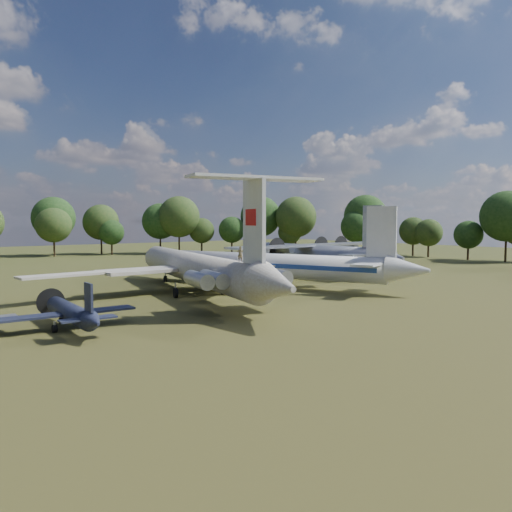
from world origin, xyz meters
TOP-DOWN VIEW (x-y plane):
  - ground at (0.00, 0.00)m, footprint 300.00×300.00m
  - il62_airliner at (2.46, 3.58)m, footprint 52.75×62.25m
  - tu104_jet at (14.79, 3.75)m, footprint 51.62×58.15m
  - an12_transport at (32.91, 12.66)m, footprint 36.26×40.34m
  - small_prop_west at (-17.06, -8.24)m, footprint 12.04×16.09m
  - person_on_il62 at (-0.82, -11.00)m, footprint 0.66×0.54m

SIDE VIEW (x-z plane):
  - ground at x=0.00m, z-range 0.00..0.00m
  - small_prop_west at x=-17.06m, z-range 0.00..2.30m
  - tu104_jet at x=14.79m, z-range 0.00..4.80m
  - an12_transport at x=32.91m, z-range 0.00..5.21m
  - il62_airliner at x=2.46m, z-range 0.00..5.34m
  - person_on_il62 at x=-0.82m, z-range 5.34..6.90m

